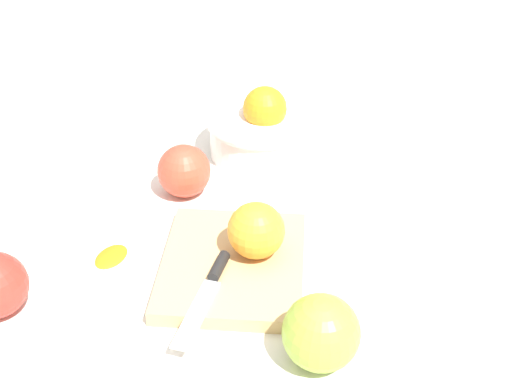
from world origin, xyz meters
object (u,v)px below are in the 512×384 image
at_px(orange_on_board, 256,230).
at_px(apple_mid_left, 184,171).
at_px(cutting_board, 233,265).
at_px(knife, 210,286).
at_px(bowl, 262,129).
at_px(apple_back_right, 321,333).

relative_size(orange_on_board, apple_mid_left, 0.92).
xyz_separation_m(cutting_board, apple_mid_left, (-0.18, -0.05, 0.03)).
bearing_deg(orange_on_board, knife, -47.30).
height_order(bowl, apple_mid_left, bowl).
bearing_deg(bowl, orange_on_board, -9.78).
bearing_deg(knife, apple_mid_left, -175.72).
relative_size(bowl, apple_mid_left, 2.26).
bearing_deg(orange_on_board, cutting_board, -74.51).
height_order(orange_on_board, knife, orange_on_board).
bearing_deg(knife, cutting_board, 146.73).
bearing_deg(cutting_board, apple_mid_left, -164.76).
bearing_deg(cutting_board, orange_on_board, 105.49).
height_order(cutting_board, apple_back_right, apple_back_right).
distance_m(bowl, orange_on_board, 0.28).
xyz_separation_m(knife, apple_mid_left, (-0.23, -0.02, 0.01)).
distance_m(knife, apple_back_right, 0.15).
relative_size(bowl, orange_on_board, 2.45).
bearing_deg(cutting_board, bowl, 164.67).
relative_size(cutting_board, apple_back_right, 2.49).
xyz_separation_m(bowl, knife, (0.33, -0.11, -0.02)).
bearing_deg(bowl, apple_back_right, -0.31).
height_order(cutting_board, orange_on_board, orange_on_board).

